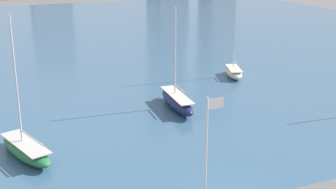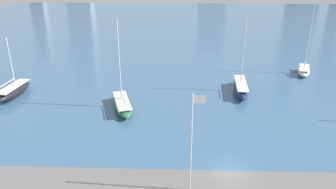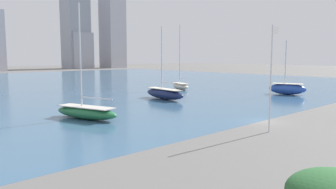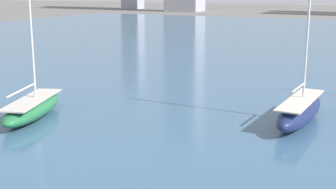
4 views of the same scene
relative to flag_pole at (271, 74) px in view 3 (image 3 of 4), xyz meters
name	(u,v)px [view 3 (image 3 of 4)]	position (x,y,z in m)	size (l,w,h in m)	color
ground_plane	(262,121)	(4.33, 3.42, -5.75)	(500.00, 500.00, 0.00)	#605E5B
harbor_water	(33,84)	(4.33, 73.42, -5.75)	(180.00, 140.00, 0.00)	#385B7A
flag_pole	(271,74)	(0.00, 0.00, 0.00)	(1.24, 0.14, 10.54)	silver
distant_city_skyline	(22,22)	(36.62, 171.86, 20.35)	(192.53, 21.65, 74.91)	#9E9EA8
sailboat_blue	(287,89)	(32.10, 14.56, -4.59)	(4.70, 7.50, 10.62)	#284CA8
sailboat_cream	(180,86)	(23.69, 36.08, -4.85)	(4.26, 6.85, 14.70)	beige
sailboat_green	(86,112)	(-9.93, 18.71, -4.88)	(5.12, 9.58, 13.79)	#236B3D
sailboat_navy	(164,93)	(9.39, 25.90, -4.73)	(2.97, 10.07, 12.73)	#19234C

